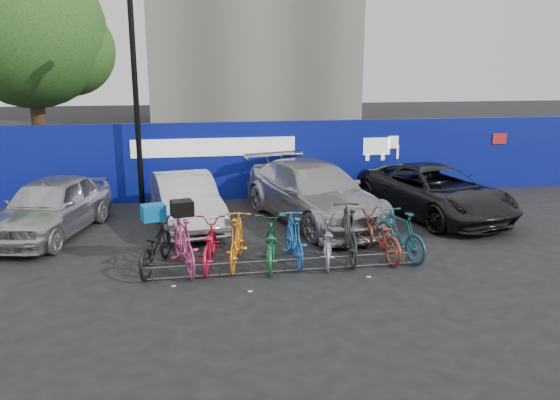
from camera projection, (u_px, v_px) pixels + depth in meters
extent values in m
plane|color=black|center=(280.00, 263.00, 11.57)|extent=(100.00, 100.00, 0.00)
cube|color=navy|center=(247.00, 160.00, 17.02)|extent=(22.00, 0.15, 2.40)
cube|color=white|center=(214.00, 147.00, 16.65)|extent=(5.00, 0.02, 0.55)
cube|color=white|center=(377.00, 146.00, 17.55)|extent=(1.20, 0.02, 0.90)
cube|color=red|center=(500.00, 139.00, 18.23)|extent=(0.50, 0.02, 0.35)
cylinder|color=#382314|center=(39.00, 125.00, 19.49)|extent=(0.50, 0.50, 4.00)
sphere|color=#184615|center=(29.00, 32.00, 18.73)|extent=(5.20, 5.20, 5.20)
sphere|color=#184615|center=(69.00, 50.00, 19.36)|extent=(3.20, 3.20, 3.20)
cylinder|color=black|center=(136.00, 104.00, 15.49)|extent=(0.16, 0.16, 6.00)
cylinder|color=#595B60|center=(285.00, 260.00, 10.93)|extent=(5.60, 0.03, 0.03)
cylinder|color=#595B60|center=(285.00, 271.00, 10.99)|extent=(5.60, 0.03, 0.03)
cylinder|color=#595B60|center=(153.00, 275.00, 10.53)|extent=(0.03, 0.03, 0.28)
cylinder|color=#595B60|center=(220.00, 271.00, 10.75)|extent=(0.03, 0.03, 0.28)
cylinder|color=#595B60|center=(285.00, 267.00, 10.96)|extent=(0.03, 0.03, 0.28)
cylinder|color=#595B60|center=(347.00, 263.00, 11.18)|extent=(0.03, 0.03, 0.28)
cylinder|color=#595B60|center=(407.00, 259.00, 11.40)|extent=(0.03, 0.03, 0.28)
imported|color=#AFAEB3|center=(50.00, 206.00, 13.34)|extent=(2.78, 4.56, 1.45)
imported|color=#BABBBF|center=(186.00, 201.00, 14.09)|extent=(2.06, 4.27, 1.35)
imported|color=#AAA9AE|center=(313.00, 192.00, 14.54)|extent=(3.58, 5.79, 1.57)
imported|color=black|center=(434.00, 191.00, 15.06)|extent=(3.41, 5.41, 1.39)
imported|color=black|center=(155.00, 245.00, 11.11)|extent=(1.17, 2.08, 1.04)
imported|color=#CB4888|center=(184.00, 243.00, 11.05)|extent=(0.92, 1.99, 1.15)
imported|color=red|center=(209.00, 244.00, 11.29)|extent=(0.91, 1.91, 0.96)
imported|color=orange|center=(237.00, 240.00, 11.30)|extent=(0.91, 1.89, 1.10)
imported|color=#166E37|center=(270.00, 243.00, 11.31)|extent=(0.94, 1.93, 0.97)
imported|color=blue|center=(294.00, 238.00, 11.49)|extent=(0.50, 1.77, 1.06)
imported|color=#95999C|center=(327.00, 240.00, 11.54)|extent=(1.04, 1.92, 0.96)
imported|color=#242527|center=(349.00, 232.00, 11.67)|extent=(0.83, 2.07, 1.21)
imported|color=maroon|center=(378.00, 235.00, 11.82)|extent=(0.92, 1.99, 1.01)
imported|color=navy|center=(400.00, 234.00, 11.78)|extent=(0.92, 1.85, 1.07)
cube|color=#0661B1|center=(153.00, 213.00, 10.95)|extent=(0.53, 0.46, 0.32)
cube|color=black|center=(182.00, 208.00, 10.87)|extent=(0.49, 0.46, 0.31)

